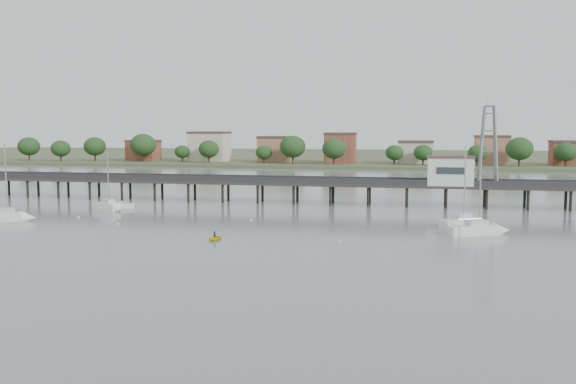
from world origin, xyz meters
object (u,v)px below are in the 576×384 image
sailboat_d (485,230)px  sailboat_a (13,217)px  sailboat_b (111,207)px  pier (314,184)px  sailboat_c (467,223)px  yellow_dinghy (215,240)px  lattice_tower (488,146)px  white_tender (123,206)px

sailboat_d → sailboat_a: sailboat_d is taller
sailboat_d → sailboat_b: sailboat_d is taller
pier → sailboat_c: sailboat_c is taller
sailboat_b → yellow_dinghy: size_ratio=3.61×
sailboat_a → yellow_dinghy: 37.16m
sailboat_d → yellow_dinghy: 36.26m
lattice_tower → sailboat_d: (-3.13, -30.02, -10.46)m
lattice_tower → sailboat_b: bearing=-164.9°
lattice_tower → white_tender: lattice_tower is taller
sailboat_d → white_tender: sailboat_d is taller
pier → yellow_dinghy: 41.93m
sailboat_c → sailboat_b: 59.62m
sailboat_d → sailboat_b: bearing=143.8°
pier → sailboat_b: sailboat_b is taller
sailboat_d → white_tender: size_ratio=3.51×
lattice_tower → sailboat_c: (-4.97, -23.59, -10.45)m
lattice_tower → pier: bearing=-180.0°
pier → sailboat_a: (-41.94, -31.57, -3.15)m
sailboat_c → lattice_tower: bearing=36.6°
lattice_tower → yellow_dinghy: (-37.58, -41.31, -11.10)m
pier → sailboat_a: 52.59m
sailboat_d → yellow_dinghy: bearing=173.7°
pier → white_tender: 35.15m
white_tender → pier: bearing=2.7°
white_tender → yellow_dinghy: 38.23m
white_tender → yellow_dinghy: bearing=-66.7°
sailboat_b → sailboat_d: bearing=10.8°
sailboat_b → sailboat_a: sailboat_a is taller
sailboat_c → white_tender: sailboat_c is taller
sailboat_c → sailboat_a: 68.94m
sailboat_c → sailboat_a: (-68.47, -7.98, -0.00)m
white_tender → sailboat_c: bearing=-29.8°
lattice_tower → sailboat_b: 67.36m
sailboat_d → yellow_dinghy: (-34.45, -11.30, -0.64)m
sailboat_b → yellow_dinghy: bearing=-19.4°
pier → white_tender: size_ratio=39.75×
sailboat_c → sailboat_b: (-59.29, 6.27, 0.01)m
lattice_tower → sailboat_d: size_ratio=1.17×
sailboat_d → sailboat_a: bearing=156.8°
white_tender → sailboat_a: bearing=-138.1°
white_tender → yellow_dinghy: (26.21, -27.83, -0.42)m
pier → lattice_tower: bearing=0.0°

